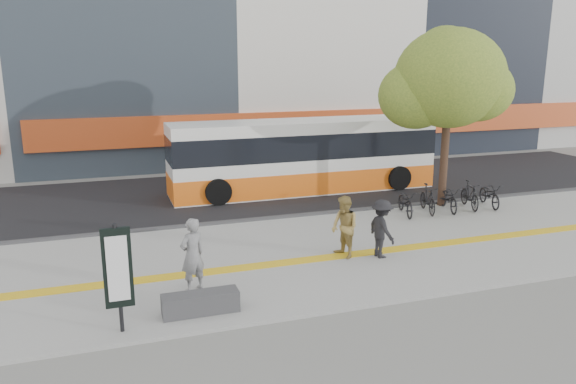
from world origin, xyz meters
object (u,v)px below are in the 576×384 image
object	(u,v)px
seated_woman	(192,255)
pedestrian_dark	(382,229)
bench	(201,303)
street_tree	(447,80)
bus	(304,158)
pedestrian_tan	(345,227)
signboard	(118,270)

from	to	relation	value
seated_woman	pedestrian_dark	distance (m)	5.17
seated_woman	bench	bearing A→B (deg)	62.06
street_tree	pedestrian_dark	bearing A→B (deg)	-137.53
bench	bus	distance (m)	11.39
bench	bus	world-z (taller)	bus
street_tree	pedestrian_dark	size ratio (longest dim) A/B	3.99
bench	seated_woman	distance (m)	1.36
street_tree	bus	distance (m)	6.21
bench	pedestrian_tan	distance (m)	4.77
bench	bus	xyz separation A→B (m)	(5.87, 9.70, 1.08)
signboard	bus	xyz separation A→B (m)	(7.47, 10.01, 0.02)
seated_woman	pedestrian_dark	world-z (taller)	seated_woman
bench	pedestrian_dark	bearing A→B (deg)	19.25
bus	pedestrian_tan	world-z (taller)	bus
street_tree	bus	size ratio (longest dim) A/B	0.59
bench	pedestrian_dark	xyz separation A→B (m)	(5.18, 1.81, 0.57)
signboard	street_tree	distance (m)	13.40
bench	signboard	world-z (taller)	signboard
seated_woman	pedestrian_tan	xyz separation A→B (m)	(4.18, 0.91, -0.03)
pedestrian_dark	bus	bearing A→B (deg)	-10.21
signboard	street_tree	xyz separation A→B (m)	(11.38, 6.33, 3.15)
signboard	street_tree	size ratio (longest dim) A/B	0.35
signboard	seated_woman	world-z (taller)	signboard
signboard	bus	world-z (taller)	bus
bus	seated_woman	bearing A→B (deg)	-124.43
signboard	bus	bearing A→B (deg)	53.25
pedestrian_tan	pedestrian_dark	xyz separation A→B (m)	(0.95, -0.30, -0.04)
pedestrian_tan	pedestrian_dark	world-z (taller)	pedestrian_tan
seated_woman	pedestrian_tan	bearing A→B (deg)	166.52
bus	seated_woman	distance (m)	10.31
bus	seated_woman	xyz separation A→B (m)	(-5.82, -8.50, -0.45)
pedestrian_tan	seated_woman	bearing A→B (deg)	-88.95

